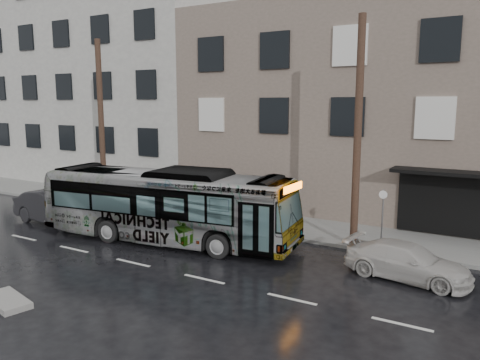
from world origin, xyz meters
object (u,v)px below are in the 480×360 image
Objects in this scene: sign_post at (382,220)px; bus at (167,205)px; white_sedan at (407,262)px; dark_sedan at (57,207)px; utility_pole_rear at (101,125)px; utility_pole_front at (358,134)px.

sign_post is 8.77m from bus.
sign_post is 0.58× the size of white_sedan.
bus is 6.54m from dark_sedan.
white_sedan is (1.43, -2.32, -0.75)m from sign_post.
white_sedan is (16.53, -2.32, -4.05)m from utility_pole_rear.
utility_pole_front is 1.79× the size of dark_sedan.
dark_sedan is at bearing -165.98° from utility_pole_front.
sign_post is at bearing -77.00° from bus.
dark_sedan is at bearing -166.99° from sign_post.
white_sedan is 0.82× the size of dark_sedan.
sign_post is (15.10, 0.00, -3.30)m from utility_pole_rear.
bus reaches higher than dark_sedan.
sign_post is at bearing -72.26° from dark_sedan.
utility_pole_rear is (-14.00, 0.00, 0.00)m from utility_pole_front.
white_sedan is at bearing -92.96° from bus.
utility_pole_front is at bearing 180.00° from sign_post.
bus reaches higher than sign_post.
sign_post is at bearing 39.38° from white_sedan.
utility_pole_front reaches higher than white_sedan.
utility_pole_front is 14.56m from dark_sedan.
dark_sedan is at bearing -83.85° from utility_pole_rear.
bus is 2.73× the size of white_sedan.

